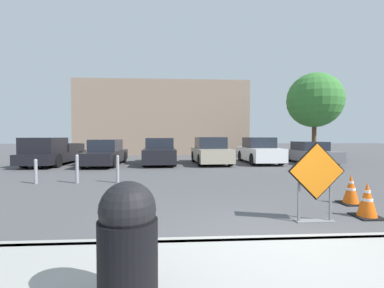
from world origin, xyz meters
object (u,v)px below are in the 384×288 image
parked_car_second (160,152)px  parked_car_third (211,152)px  road_closed_sign (316,178)px  bollard_second (77,168)px  traffic_cone_second (351,190)px  parked_car_fifth (310,153)px  parked_car_fourth (259,151)px  bollard_nearest (118,168)px  pickup_truck (52,153)px  traffic_cone_nearest (367,200)px  bollard_third (36,171)px  parked_car_nearest (106,153)px  trash_bin (128,243)px

parked_car_second → parked_car_third: parked_car_third is taller
road_closed_sign → bollard_second: road_closed_sign is taller
traffic_cone_second → parked_car_fifth: (3.97, 9.39, 0.28)m
parked_car_fourth → bollard_second: (-8.71, -6.49, -0.20)m
bollard_nearest → parked_car_fifth: bearing=30.5°
road_closed_sign → pickup_truck: (-9.92, 10.48, -0.14)m
traffic_cone_nearest → bollard_third: 9.85m
pickup_truck → bollard_second: pickup_truck is taller
parked_car_nearest → parked_car_second: (3.10, 0.54, 0.03)m
parked_car_third → parked_car_fourth: 3.11m
parked_car_nearest → bollard_nearest: parked_car_nearest is taller
parked_car_second → pickup_truck: bearing=1.0°
traffic_cone_second → trash_bin: 6.05m
pickup_truck → parked_car_fourth: (12.40, 0.53, 0.02)m
traffic_cone_nearest → bollard_nearest: bollard_nearest is taller
pickup_truck → parked_car_nearest: size_ratio=1.11×
traffic_cone_nearest → parked_car_fourth: 10.86m
pickup_truck → bollard_second: size_ratio=4.93×
bollard_nearest → traffic_cone_second: bearing=-26.9°
parked_car_fifth → trash_bin: size_ratio=3.85×
traffic_cone_second → parked_car_fourth: size_ratio=0.17×
road_closed_sign → parked_car_third: 10.80m
parked_car_nearest → trash_bin: parked_car_nearest is taller
pickup_truck → bollard_nearest: (5.11, -5.96, -0.19)m
parked_car_third → trash_bin: parked_car_third is taller
bollard_third → traffic_cone_nearest: bearing=-25.8°
parked_car_third → traffic_cone_nearest: bearing=96.1°
traffic_cone_nearest → traffic_cone_second: (0.38, 1.03, 0.00)m
pickup_truck → parked_car_third: bearing=-177.6°
parked_car_fifth → traffic_cone_second: bearing=67.9°
parked_car_fifth → parked_car_fourth: bearing=-5.9°
parked_car_nearest → parked_car_fifth: size_ratio=1.05×
road_closed_sign → bollard_nearest: (-4.81, 4.52, -0.34)m
road_closed_sign → trash_bin: size_ratio=1.38×
bollard_third → parked_car_third: bearing=41.7°
pickup_truck → parked_car_second: pickup_truck is taller
bollard_second → pickup_truck: bearing=121.8°
traffic_cone_second → parked_car_third: parked_car_third is taller
trash_bin → bollard_second: (-3.10, 7.01, -0.17)m
traffic_cone_nearest → parked_car_second: bearing=114.8°
bollard_second → trash_bin: bearing=-66.1°
parked_car_third → parked_car_fifth: (6.20, -0.14, -0.11)m
parked_car_second → bollard_second: 6.88m
parked_car_fourth → bollard_third: (-10.13, -6.49, -0.28)m
pickup_truck → bollard_third: bearing=111.4°
parked_car_nearest → bollard_nearest: size_ratio=4.57×
trash_bin → bollard_second: 7.67m
parked_car_nearest → parked_car_fifth: parked_car_nearest is taller
traffic_cone_second → pickup_truck: (-11.52, 9.22, 0.37)m
parked_car_nearest → trash_bin: bearing=105.8°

